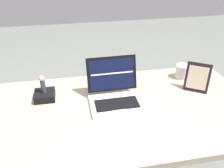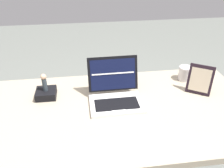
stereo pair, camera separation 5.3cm
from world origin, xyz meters
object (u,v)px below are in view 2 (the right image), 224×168
(photo_frame, at_px, (200,80))
(coffee_mug, at_px, (185,73))
(figurine_stand, at_px, (46,93))
(figurine, at_px, (44,82))
(laptop_front, at_px, (115,94))

(photo_frame, xyz_separation_m, coffee_mug, (-0.02, 0.15, -0.04))
(figurine_stand, xyz_separation_m, figurine, (0.00, 0.00, 0.08))
(figurine, relative_size, coffee_mug, 0.84)
(figurine_stand, relative_size, figurine, 1.08)
(figurine, height_order, coffee_mug, figurine)
(figurine_stand, bearing_deg, figurine, 0.00)
(laptop_front, bearing_deg, figurine_stand, 165.68)
(photo_frame, relative_size, coffee_mug, 1.38)
(laptop_front, distance_m, figurine, 0.38)
(figurine_stand, xyz_separation_m, coffee_mug, (0.83, 0.08, 0.02))
(photo_frame, bearing_deg, coffee_mug, 95.88)
(figurine, distance_m, coffee_mug, 0.84)
(photo_frame, bearing_deg, figurine, 175.33)
(coffee_mug, bearing_deg, figurine_stand, -174.37)
(laptop_front, relative_size, photo_frame, 1.69)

